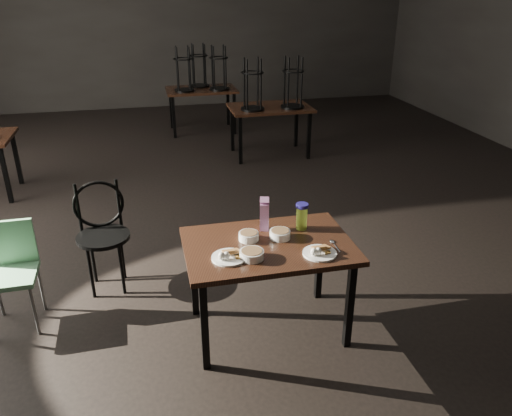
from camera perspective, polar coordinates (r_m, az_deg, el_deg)
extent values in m
plane|color=black|center=(5.45, -4.05, -2.35)|extent=(12.00, 12.00, 0.00)
cube|color=black|center=(10.86, -9.73, 19.72)|extent=(10.00, 0.04, 3.20)
cube|color=black|center=(3.58, 1.44, -4.34)|extent=(1.20, 0.80, 0.04)
cube|color=black|center=(3.45, -5.91, -13.25)|extent=(0.05, 0.05, 0.71)
cube|color=black|center=(3.68, 10.65, -10.87)|extent=(0.05, 0.05, 0.71)
cube|color=black|center=(3.97, -7.13, -7.68)|extent=(0.05, 0.05, 0.71)
cube|color=black|center=(4.17, 7.26, -5.97)|extent=(0.05, 0.05, 0.71)
cylinder|color=white|center=(3.39, -3.08, -5.65)|extent=(0.24, 0.24, 0.01)
cube|color=#945D34|center=(3.40, -3.13, -4.59)|extent=(0.09, 0.09, 0.04)
cube|color=#945D34|center=(3.41, -2.66, -4.54)|extent=(0.10, 0.10, 0.03)
ellipsoid|color=white|center=(3.34, -3.98, -5.51)|extent=(0.05, 0.05, 0.06)
ellipsoid|color=white|center=(3.34, -3.40, -5.45)|extent=(0.05, 0.05, 0.06)
cylinder|color=white|center=(3.46, 7.29, -5.14)|extent=(0.24, 0.24, 0.01)
cube|color=#945D34|center=(3.47, 7.20, -4.13)|extent=(0.08, 0.08, 0.04)
cube|color=#945D34|center=(3.48, 7.63, -4.07)|extent=(0.10, 0.10, 0.03)
ellipsoid|color=white|center=(3.40, 6.61, -5.01)|extent=(0.05, 0.05, 0.06)
ellipsoid|color=white|center=(3.41, 7.13, -4.94)|extent=(0.05, 0.05, 0.06)
cylinder|color=white|center=(3.61, -0.84, -3.25)|extent=(0.15, 0.15, 0.06)
cylinder|color=brown|center=(3.60, -0.84, -2.97)|extent=(0.12, 0.12, 0.01)
cylinder|color=white|center=(3.64, 2.76, -3.03)|extent=(0.15, 0.15, 0.06)
cylinder|color=brown|center=(3.63, 2.76, -2.73)|extent=(0.13, 0.13, 0.01)
cylinder|color=white|center=(3.38, -0.49, -5.36)|extent=(0.17, 0.17, 0.06)
cylinder|color=brown|center=(3.37, -0.50, -5.06)|extent=(0.14, 0.14, 0.01)
cube|color=#7F176E|center=(3.72, 0.97, -0.99)|extent=(0.08, 0.08, 0.21)
cube|color=#7F176E|center=(3.67, 0.99, 0.80)|extent=(0.08, 0.08, 0.07)
cylinder|color=#AEDC40|center=(3.76, 5.24, -1.14)|extent=(0.10, 0.10, 0.18)
cylinder|color=navy|center=(3.72, 5.30, 0.28)|extent=(0.11, 0.11, 0.03)
ellipsoid|color=silver|center=(3.63, 8.69, -3.79)|extent=(0.04, 0.05, 0.01)
cube|color=silver|center=(3.56, 9.22, -4.53)|extent=(0.01, 0.12, 0.00)
cylinder|color=black|center=(4.39, -17.06, -3.18)|extent=(0.44, 0.44, 0.03)
torus|color=black|center=(4.47, -17.56, 0.41)|extent=(0.43, 0.08, 0.43)
cylinder|color=black|center=(4.61, -15.06, -5.08)|extent=(0.03, 0.03, 0.50)
cylinder|color=black|center=(4.63, -18.16, -5.34)|extent=(0.03, 0.03, 0.50)
cylinder|color=black|center=(4.41, -18.36, -6.94)|extent=(0.03, 0.03, 0.50)
cylinder|color=black|center=(4.39, -15.10, -6.67)|extent=(0.03, 0.03, 0.50)
cube|color=#6CA97C|center=(4.20, -26.31, -7.01)|extent=(0.39, 0.39, 0.04)
cube|color=#6CA97C|center=(4.26, -26.40, -3.52)|extent=(0.38, 0.04, 0.36)
cylinder|color=slate|center=(4.15, -23.99, -10.61)|extent=(0.02, 0.02, 0.44)
cylinder|color=slate|center=(4.41, -23.34, -8.26)|extent=(0.02, 0.02, 0.44)
cube|color=black|center=(6.64, -26.69, 3.38)|extent=(0.05, 0.05, 0.71)
cube|color=black|center=(7.23, -25.68, 5.17)|extent=(0.05, 0.05, 0.71)
cube|color=black|center=(7.58, 1.61, 11.38)|extent=(1.20, 0.80, 0.04)
cube|color=black|center=(7.27, -1.80, 7.73)|extent=(0.05, 0.05, 0.71)
cube|color=black|center=(7.53, 6.06, 8.20)|extent=(0.05, 0.05, 0.71)
cube|color=black|center=(7.87, -2.72, 9.04)|extent=(0.05, 0.05, 0.71)
cube|color=black|center=(8.11, 4.62, 9.46)|extent=(0.05, 0.05, 0.71)
cylinder|color=black|center=(7.37, -0.40, 11.27)|extent=(0.34, 0.34, 0.03)
torus|color=black|center=(7.27, -0.41, 15.11)|extent=(0.32, 0.32, 0.02)
cylinder|color=black|center=(7.41, 0.19, 14.23)|extent=(0.03, 0.03, 0.70)
cylinder|color=black|center=(7.36, -1.35, 14.16)|extent=(0.03, 0.03, 0.70)
cylinder|color=black|center=(7.17, -1.02, 13.89)|extent=(0.03, 0.03, 0.70)
cylinder|color=black|center=(7.22, 0.56, 13.95)|extent=(0.03, 0.03, 0.70)
cylinder|color=black|center=(7.52, 4.16, 11.48)|extent=(0.34, 0.34, 0.03)
torus|color=black|center=(7.42, 4.29, 15.24)|extent=(0.32, 0.32, 0.02)
cylinder|color=black|center=(7.56, 4.77, 14.37)|extent=(0.03, 0.03, 0.70)
cylinder|color=black|center=(7.51, 3.28, 14.33)|extent=(0.03, 0.03, 0.70)
cylinder|color=black|center=(7.32, 3.72, 14.06)|extent=(0.03, 0.03, 0.70)
cylinder|color=black|center=(7.38, 5.24, 14.09)|extent=(0.03, 0.03, 0.70)
cube|color=black|center=(8.94, -6.29, 13.28)|extent=(1.20, 0.80, 0.04)
cube|color=black|center=(8.66, -9.37, 10.20)|extent=(0.05, 0.05, 0.71)
cube|color=black|center=(8.79, -2.49, 10.70)|extent=(0.05, 0.05, 0.71)
cube|color=black|center=(9.28, -9.68, 11.14)|extent=(0.05, 0.05, 0.71)
cube|color=black|center=(9.40, -3.23, 11.60)|extent=(0.05, 0.05, 0.71)
cylinder|color=black|center=(8.76, -8.17, 13.18)|extent=(0.34, 0.34, 0.03)
torus|color=black|center=(8.67, -8.38, 16.41)|extent=(0.32, 0.32, 0.02)
cylinder|color=black|center=(8.80, -7.72, 15.68)|extent=(0.03, 0.03, 0.70)
cylinder|color=black|center=(8.78, -9.05, 15.58)|extent=(0.03, 0.03, 0.70)
cylinder|color=black|center=(8.59, -8.94, 15.39)|extent=(0.03, 0.03, 0.70)
cylinder|color=black|center=(8.60, -7.58, 15.48)|extent=(0.03, 0.03, 0.70)
cylinder|color=black|center=(8.82, -4.19, 13.44)|extent=(0.34, 0.34, 0.03)
torus|color=black|center=(8.74, -4.30, 16.66)|extent=(0.32, 0.32, 0.02)
cylinder|color=black|center=(8.87, -3.72, 15.91)|extent=(0.03, 0.03, 0.70)
cylinder|color=black|center=(8.84, -5.03, 15.84)|extent=(0.03, 0.03, 0.70)
cylinder|color=black|center=(8.65, -4.83, 15.65)|extent=(0.03, 0.03, 0.70)
cylinder|color=black|center=(8.68, -3.49, 15.73)|extent=(0.03, 0.03, 0.70)
cylinder|color=black|center=(9.11, -6.45, 13.71)|extent=(0.34, 0.34, 0.03)
torus|color=black|center=(9.03, -6.60, 16.82)|extent=(0.32, 0.32, 0.02)
cylinder|color=black|center=(9.15, -6.00, 16.10)|extent=(0.03, 0.03, 0.70)
cylinder|color=black|center=(9.13, -7.28, 16.02)|extent=(0.03, 0.03, 0.70)
cylinder|color=black|center=(8.94, -7.13, 15.84)|extent=(0.03, 0.03, 0.70)
cylinder|color=black|center=(8.96, -5.83, 15.93)|extent=(0.03, 0.03, 0.70)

